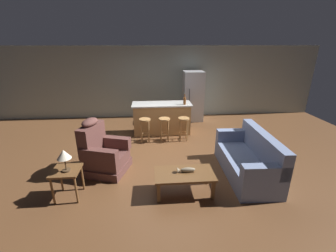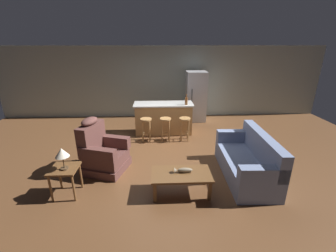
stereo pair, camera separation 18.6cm
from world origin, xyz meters
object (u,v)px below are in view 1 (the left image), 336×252
object	(u,v)px
couch	(249,160)
table_lamp	(64,155)
end_table	(67,175)
bar_stool_middle	(164,125)
bar_stool_right	(184,125)
refrigerator	(193,96)
fish_figurine	(186,170)
coffee_table	(184,176)
recliner_near_lamp	(103,153)
bar_stool_left	(145,126)
bottle_tall_green	(185,101)
kitchen_island	(162,118)

from	to	relation	value
couch	table_lamp	world-z (taller)	table_lamp
end_table	bar_stool_middle	distance (m)	3.07
bar_stool_right	refrigerator	distance (m)	1.97
fish_figurine	refrigerator	world-z (taller)	refrigerator
fish_figurine	bar_stool_right	world-z (taller)	bar_stool_right
fish_figurine	bar_stool_right	distance (m)	2.44
coffee_table	couch	size ratio (longest dim) A/B	0.57
fish_figurine	end_table	size ratio (longest dim) A/B	0.61
recliner_near_lamp	bar_stool_middle	world-z (taller)	recliner_near_lamp
bar_stool_left	bar_stool_middle	distance (m)	0.55
couch	recliner_near_lamp	world-z (taller)	recliner_near_lamp
end_table	refrigerator	xyz separation A→B (m)	(3.07, 4.23, 0.42)
recliner_near_lamp	refrigerator	world-z (taller)	refrigerator
fish_figurine	bottle_tall_green	xyz separation A→B (m)	(0.39, 2.87, 0.60)
couch	recliner_near_lamp	distance (m)	3.15
kitchen_island	bar_stool_middle	world-z (taller)	kitchen_island
couch	bar_stool_right	bearing A→B (deg)	-57.90
kitchen_island	fish_figurine	bearing A→B (deg)	-84.74
bar_stool_right	bottle_tall_green	bearing A→B (deg)	79.54
couch	kitchen_island	world-z (taller)	kitchen_island
bar_stool_middle	bottle_tall_green	distance (m)	0.98
kitchen_island	refrigerator	size ratio (longest dim) A/B	1.02
end_table	table_lamp	distance (m)	0.41
refrigerator	bar_stool_right	bearing A→B (deg)	-108.11
couch	bar_stool_middle	world-z (taller)	couch
bar_stool_left	bar_stool_middle	xyz separation A→B (m)	(0.55, 0.00, 0.00)
couch	bar_stool_middle	size ratio (longest dim) A/B	2.83
bar_stool_left	refrigerator	xyz separation A→B (m)	(1.70, 1.83, 0.41)
table_lamp	refrigerator	distance (m)	5.24
fish_figurine	table_lamp	distance (m)	2.17
refrigerator	bottle_tall_green	world-z (taller)	refrigerator
couch	fish_figurine	bearing A→B (deg)	20.86
bar_stool_middle	refrigerator	size ratio (longest dim) A/B	0.39
recliner_near_lamp	refrigerator	xyz separation A→B (m)	(2.60, 3.35, 0.46)
end_table	table_lamp	size ratio (longest dim) A/B	1.37
couch	recliner_near_lamp	size ratio (longest dim) A/B	1.61
recliner_near_lamp	end_table	world-z (taller)	recliner_near_lamp
table_lamp	refrigerator	size ratio (longest dim) A/B	0.23
table_lamp	bottle_tall_green	xyz separation A→B (m)	(2.52, 2.89, 0.20)
bar_stool_middle	table_lamp	bearing A→B (deg)	-127.72
end_table	kitchen_island	world-z (taller)	kitchen_island
recliner_near_lamp	bottle_tall_green	size ratio (longest dim) A/B	3.90
end_table	bar_stool_left	world-z (taller)	bar_stool_left
bar_stool_right	couch	bearing A→B (deg)	-59.86
recliner_near_lamp	bar_stool_left	world-z (taller)	recliner_near_lamp
bottle_tall_green	coffee_table	bearing A→B (deg)	-98.39
bottle_tall_green	couch	bearing A→B (deg)	-66.45
bar_stool_middle	kitchen_island	bearing A→B (deg)	93.47
coffee_table	bar_stool_middle	xyz separation A→B (m)	(-0.21, 2.45, 0.11)
refrigerator	recliner_near_lamp	bearing A→B (deg)	-127.77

